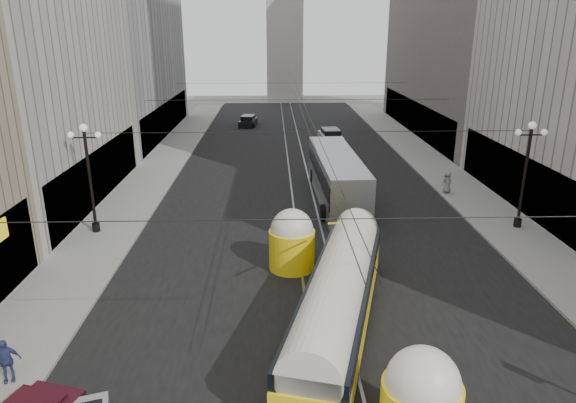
{
  "coord_description": "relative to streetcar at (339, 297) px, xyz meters",
  "views": [
    {
      "loc": [
        -2.13,
        -10.49,
        11.43
      ],
      "look_at": [
        -1.45,
        12.12,
        3.85
      ],
      "focal_mm": 32.0,
      "sensor_mm": 36.0,
      "label": 1
    }
  ],
  "objects": [
    {
      "name": "building_left_far",
      "position": [
        -20.37,
        40.83,
        12.76
      ],
      "size": [
        12.6,
        28.6,
        28.6
      ],
      "color": "#999999",
      "rests_on": "ground"
    },
    {
      "name": "distant_tower",
      "position": [
        -0.38,
        72.83,
        13.42
      ],
      "size": [
        6.0,
        6.0,
        31.36
      ],
      "color": "#B2AFA8",
      "rests_on": "ground"
    },
    {
      "name": "sedan_white_far",
      "position": [
        3.64,
        36.1,
        -0.87
      ],
      "size": [
        2.35,
        4.89,
        1.5
      ],
      "color": "white",
      "rests_on": "ground"
    },
    {
      "name": "streetcar",
      "position": [
        0.0,
        0.0,
        0.0
      ],
      "size": [
        5.51,
        14.14,
        3.17
      ],
      "color": "yellow",
      "rests_on": "ground"
    },
    {
      "name": "catenary",
      "position": [
        -0.26,
        24.32,
        4.33
      ],
      "size": [
        25.0,
        72.0,
        0.23
      ],
      "color": "black",
      "rests_on": "ground"
    },
    {
      "name": "pedestrian_sidewalk_left",
      "position": [
        -11.51,
        -2.83,
        -0.61
      ],
      "size": [
        1.05,
        0.8,
        1.58
      ],
      "primitive_type": "imported",
      "rotation": [
        0.0,
        0.0,
        0.34
      ],
      "color": "navy",
      "rests_on": "sidewalk_left"
    },
    {
      "name": "city_bus",
      "position": [
        1.95,
        16.89,
        0.22
      ],
      "size": [
        3.0,
        12.81,
        3.24
      ],
      "color": "#9EA2A4",
      "rests_on": "ground"
    },
    {
      "name": "sidewalk_left",
      "position": [
        -12.38,
        28.83,
        -1.48
      ],
      "size": [
        4.0,
        72.0,
        0.15
      ],
      "primitive_type": "cube",
      "color": "gray",
      "rests_on": "ground"
    },
    {
      "name": "rail_right",
      "position": [
        0.37,
        25.33,
        -1.55
      ],
      "size": [
        0.12,
        85.0,
        0.04
      ],
      "primitive_type": "cube",
      "color": "gray",
      "rests_on": "ground"
    },
    {
      "name": "sidewalk_right",
      "position": [
        11.62,
        28.83,
        -1.48
      ],
      "size": [
        4.0,
        72.0,
        0.15
      ],
      "primitive_type": "cube",
      "color": "gray",
      "rests_on": "ground"
    },
    {
      "name": "pedestrian_sidewalk_right",
      "position": [
        10.12,
        17.68,
        -0.6
      ],
      "size": [
        0.9,
        0.73,
        1.6
      ],
      "primitive_type": "imported",
      "rotation": [
        0.0,
        0.0,
        3.51
      ],
      "color": "gray",
      "rests_on": "sidewalk_right"
    },
    {
      "name": "lamppost_right_mid",
      "position": [
        12.22,
        10.83,
        2.19
      ],
      "size": [
        1.86,
        0.44,
        6.37
      ],
      "color": "black",
      "rests_on": "sidewalk_right"
    },
    {
      "name": "sedan_dark_far",
      "position": [
        -5.58,
        46.59,
        -0.96
      ],
      "size": [
        2.3,
        4.34,
        1.3
      ],
      "color": "black",
      "rests_on": "ground"
    },
    {
      "name": "road",
      "position": [
        -0.38,
        25.33,
        -1.55
      ],
      "size": [
        20.0,
        85.0,
        0.02
      ],
      "primitive_type": "cube",
      "color": "black",
      "rests_on": "ground"
    },
    {
      "name": "lamppost_left_mid",
      "position": [
        -12.98,
        10.83,
        2.19
      ],
      "size": [
        1.86,
        0.44,
        6.37
      ],
      "color": "black",
      "rests_on": "sidewalk_left"
    },
    {
      "name": "rail_left",
      "position": [
        -1.13,
        25.33,
        -1.55
      ],
      "size": [
        0.12,
        85.0,
        0.04
      ],
      "primitive_type": "cube",
      "color": "gray",
      "rests_on": "ground"
    }
  ]
}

